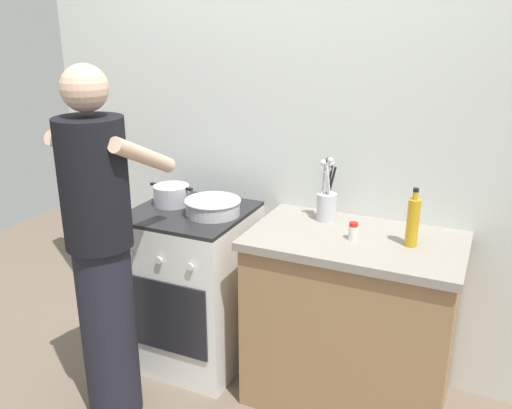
{
  "coord_description": "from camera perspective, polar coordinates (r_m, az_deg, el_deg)",
  "views": [
    {
      "loc": [
        1.09,
        -2.18,
        1.87
      ],
      "look_at": [
        0.05,
        0.12,
        1.0
      ],
      "focal_mm": 37.97,
      "sensor_mm": 36.0,
      "label": 1
    }
  ],
  "objects": [
    {
      "name": "mixing_bowl",
      "position": [
        2.82,
        -4.57,
        -0.16
      ],
      "size": [
        0.3,
        0.3,
        0.08
      ],
      "color": "#B7B7BC",
      "rests_on": "stove_range"
    },
    {
      "name": "stove_range",
      "position": [
        3.08,
        -6.64,
        -8.53
      ],
      "size": [
        0.6,
        0.62,
        0.9
      ],
      "color": "white",
      "rests_on": "ground"
    },
    {
      "name": "countertop",
      "position": [
        2.78,
        9.9,
        -11.97
      ],
      "size": [
        1.0,
        0.6,
        0.9
      ],
      "color": "#99724C",
      "rests_on": "ground"
    },
    {
      "name": "person",
      "position": [
        2.57,
        -15.93,
        -4.9
      ],
      "size": [
        0.41,
        0.5,
        1.7
      ],
      "color": "black",
      "rests_on": "ground"
    },
    {
      "name": "ground",
      "position": [
        3.07,
        -1.87,
        -18.48
      ],
      "size": [
        6.0,
        6.0,
        0.0
      ],
      "primitive_type": "plane",
      "color": "#6B5B4C"
    },
    {
      "name": "oil_bottle",
      "position": [
        2.5,
        16.2,
        -1.74
      ],
      "size": [
        0.06,
        0.06,
        0.27
      ],
      "color": "gold",
      "rests_on": "countertop"
    },
    {
      "name": "pot",
      "position": [
        2.99,
        -8.88,
        0.99
      ],
      "size": [
        0.26,
        0.2,
        0.11
      ],
      "color": "#B2B2B7",
      "rests_on": "stove_range"
    },
    {
      "name": "utensil_crock",
      "position": [
        2.74,
        7.48,
        0.44
      ],
      "size": [
        0.1,
        0.1,
        0.33
      ],
      "color": "silver",
      "rests_on": "countertop"
    },
    {
      "name": "back_wall",
      "position": [
        2.89,
        5.87,
        6.54
      ],
      "size": [
        3.2,
        0.1,
        2.5
      ],
      "color": "silver",
      "rests_on": "ground"
    },
    {
      "name": "spice_bottle",
      "position": [
        2.54,
        10.21,
        -2.8
      ],
      "size": [
        0.04,
        0.04,
        0.08
      ],
      "color": "silver",
      "rests_on": "countertop"
    }
  ]
}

